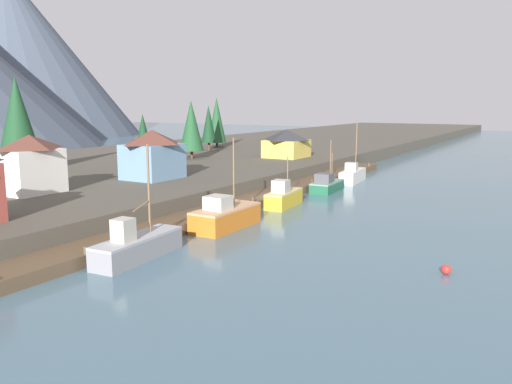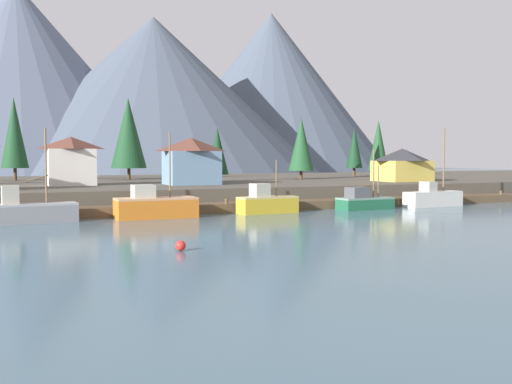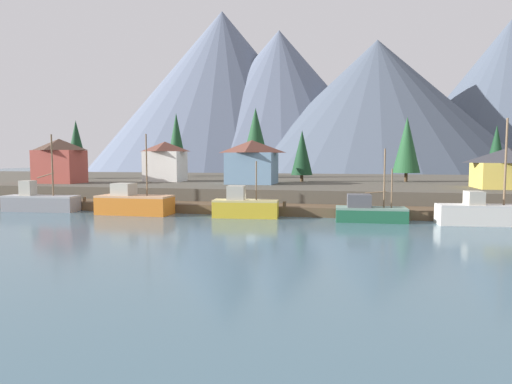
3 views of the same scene
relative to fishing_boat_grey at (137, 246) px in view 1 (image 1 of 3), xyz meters
name	(u,v)px [view 1 (image 1 of 3)]	position (x,y,z in m)	size (l,w,h in m)	color
ground_plane	(147,195)	(24.57, 21.66, -1.59)	(400.00, 400.00, 1.00)	#476675
dock	(257,200)	(24.57, 3.65, -0.59)	(80.00, 4.00, 1.60)	brown
shoreline_bank	(86,176)	(24.57, 33.66, 0.16)	(400.00, 56.00, 2.50)	#4C473D
mountain_far_ridge	(7,51)	(96.73, 156.65, 30.28)	(96.13, 96.13, 62.74)	#475160
fishing_boat_grey	(137,246)	(0.00, 0.00, 0.00)	(8.84, 3.06, 8.91)	gray
fishing_boat_orange	(225,216)	(12.08, -0.12, 0.14)	(8.16, 3.24, 8.79)	#CC6B1E
fishing_boat_yellow	(283,197)	(24.63, 0.07, 0.07)	(6.94, 2.92, 5.87)	gold
fishing_boat_green	(326,185)	(37.20, -0.02, -0.12)	(6.85, 3.07, 7.09)	#1E5B3D
fishing_boat_white	(353,175)	(47.43, 0.00, 0.02)	(8.36, 3.07, 9.80)	silver
house_yellow	(287,143)	(53.97, 15.02, 3.95)	(7.50, 6.75, 4.96)	gold
house_white	(31,164)	(6.16, 20.96, 4.62)	(6.16, 4.66, 6.31)	silver
house_blue	(152,154)	(21.30, 17.37, 4.61)	(7.07, 5.96, 6.27)	#6689A8
conifer_near_left	(18,118)	(17.01, 38.31, 9.00)	(5.78, 5.78, 13.33)	#4C3823
conifer_mid_left	(217,120)	(66.06, 38.77, 7.37)	(4.06, 4.06, 10.91)	#4C3823
conifer_mid_right	(209,124)	(58.40, 35.40, 6.78)	(3.09, 3.09, 9.18)	#4C3823
conifer_back_left	(143,138)	(27.61, 24.73, 5.96)	(3.36, 3.36, 8.07)	#4C3823
conifer_centre	(191,126)	(43.61, 28.37, 7.18)	(4.21, 4.21, 10.15)	#4C3823
channel_buoy	(446,270)	(8.66, -21.60, -0.74)	(0.70, 0.70, 0.70)	red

